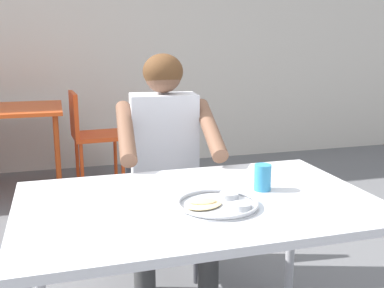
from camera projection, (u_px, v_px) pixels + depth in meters
name	position (u px, v px, depth m)	size (l,w,h in m)	color
table_foreground	(198.00, 217.00, 1.68)	(1.29, 0.82, 0.72)	silver
thali_tray	(219.00, 203.00, 1.59)	(0.29, 0.29, 0.03)	#B7BABF
drinking_cup	(263.00, 177.00, 1.76)	(0.07, 0.07, 0.10)	#338CBF
chair_foreground	(161.00, 183.00, 2.58)	(0.43, 0.43, 0.85)	#3F3F44
diner_foreground	(166.00, 152.00, 2.32)	(0.53, 0.58, 1.22)	#393939
table_background_red	(11.00, 119.00, 3.84)	(0.83, 0.78, 0.74)	#E04C19
chair_red_right	(89.00, 131.00, 4.07)	(0.47, 0.45, 0.85)	#E3481A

